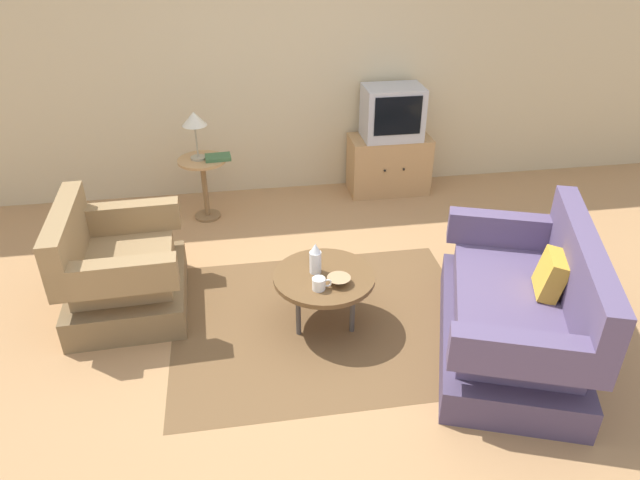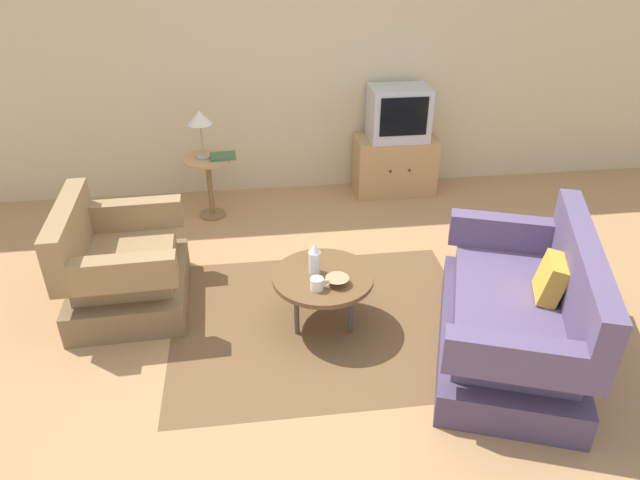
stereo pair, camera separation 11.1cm
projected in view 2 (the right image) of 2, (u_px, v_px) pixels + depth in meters
ground_plane at (316, 322)px, 4.24m from camera, size 16.00×16.00×0.00m
back_wall at (286, 57)px, 5.60m from camera, size 9.00×0.12×2.70m
area_rug at (323, 322)px, 4.24m from camera, size 2.17×1.76×0.00m
armchair at (120, 270)px, 4.30m from camera, size 0.86×1.01×0.84m
couch at (519, 317)px, 3.81m from camera, size 1.33×1.75×0.90m
coffee_table at (323, 279)px, 4.05m from camera, size 0.71×0.71×0.42m
side_table at (209, 175)px, 5.46m from camera, size 0.44×0.44×0.60m
tv_stand at (395, 165)px, 5.99m from camera, size 0.81×0.43×0.59m
television at (399, 113)px, 5.70m from camera, size 0.58×0.41×0.52m
table_lamp at (200, 120)px, 5.19m from camera, size 0.22×0.22×0.44m
vase at (314, 259)px, 4.01m from camera, size 0.08×0.08×0.23m
mug at (317, 284)px, 3.87m from camera, size 0.13×0.09×0.08m
bowl at (337, 281)px, 3.93m from camera, size 0.16×0.16×0.05m
tv_remote_dark at (314, 258)px, 4.20m from camera, size 0.07×0.16×0.02m
book at (223, 156)px, 5.35m from camera, size 0.24×0.18×0.03m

